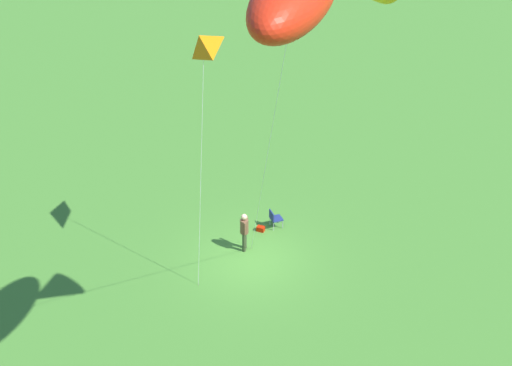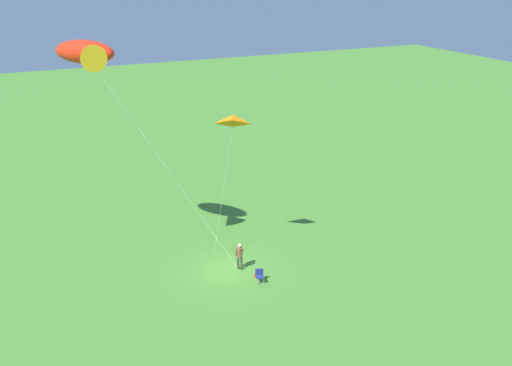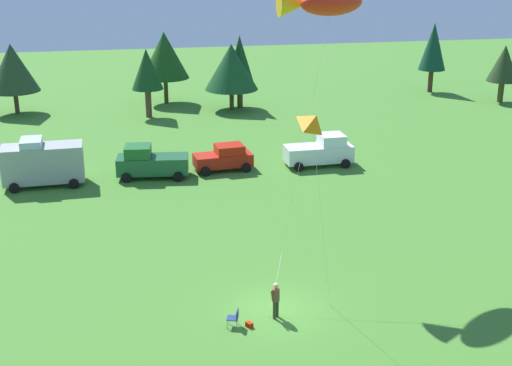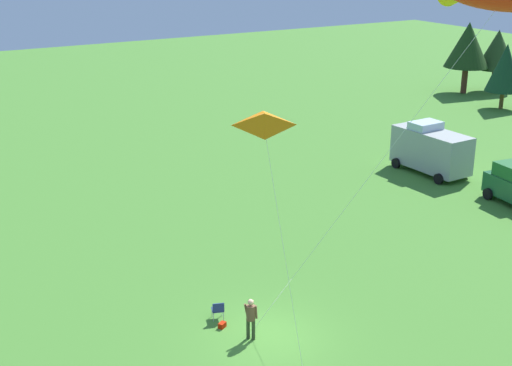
% 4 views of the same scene
% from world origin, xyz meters
% --- Properties ---
extents(ground_plane, '(160.00, 160.00, 0.00)m').
position_xyz_m(ground_plane, '(0.00, 0.00, 0.00)').
color(ground_plane, '#437E2C').
extents(person_kite_flyer, '(0.53, 0.49, 1.74)m').
position_xyz_m(person_kite_flyer, '(-0.18, -0.67, 1.02)').
color(person_kite_flyer, '#333D24').
rests_on(person_kite_flyer, ground).
extents(folding_chair, '(0.61, 0.61, 0.82)m').
position_xyz_m(folding_chair, '(-2.13, -1.10, 0.49)').
color(folding_chair, navy).
rests_on(folding_chair, ground).
extents(backpack_on_grass, '(0.35, 0.39, 0.22)m').
position_xyz_m(backpack_on_grass, '(-1.50, -1.25, 0.11)').
color(backpack_on_grass, red).
rests_on(backpack_on_grass, ground).
extents(kite_large_fish, '(6.93, 9.17, 13.92)m').
position_xyz_m(kite_large_fish, '(3.69, 6.73, 13.20)').
color(kite_large_fish, red).
rests_on(kite_large_fish, ground).
extents(kite_delta_orange, '(2.06, 1.93, 9.64)m').
position_xyz_m(kite_delta_orange, '(1.38, -1.01, 9.15)').
color(kite_delta_orange, orange).
rests_on(kite_delta_orange, ground).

